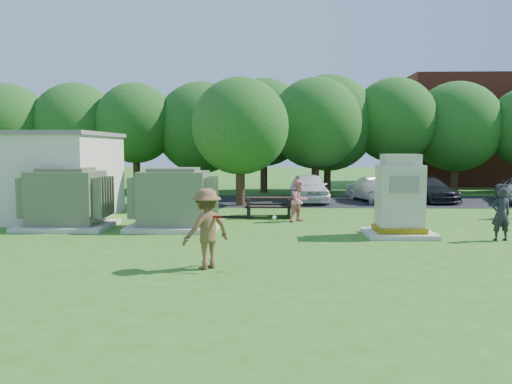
{
  "coord_description": "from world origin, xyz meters",
  "views": [
    {
      "loc": [
        0.54,
        -12.25,
        2.72
      ],
      "look_at": [
        0.0,
        4.0,
        1.3
      ],
      "focal_mm": 35.0,
      "sensor_mm": 36.0,
      "label": 1
    }
  ],
  "objects_px": {
    "car_silver_a": "(373,189)",
    "transformer_left": "(67,200)",
    "car_white": "(309,188)",
    "generator_cabinet": "(400,200)",
    "transformer_right": "(174,200)",
    "person_at_picnic": "(299,201)",
    "person_by_generator": "(501,214)",
    "batter": "(206,229)",
    "picnic_table": "(269,205)",
    "car_dark": "(427,189)"
  },
  "relations": [
    {
      "from": "picnic_table",
      "to": "car_white",
      "type": "height_order",
      "value": "car_white"
    },
    {
      "from": "transformer_left",
      "to": "batter",
      "type": "distance_m",
      "value": 7.9
    },
    {
      "from": "person_by_generator",
      "to": "car_white",
      "type": "height_order",
      "value": "person_by_generator"
    },
    {
      "from": "transformer_right",
      "to": "batter",
      "type": "relative_size",
      "value": 1.64
    },
    {
      "from": "batter",
      "to": "transformer_right",
      "type": "bearing_deg",
      "value": -112.51
    },
    {
      "from": "picnic_table",
      "to": "batter",
      "type": "relative_size",
      "value": 1.01
    },
    {
      "from": "car_silver_a",
      "to": "batter",
      "type": "bearing_deg",
      "value": 49.79
    },
    {
      "from": "generator_cabinet",
      "to": "person_by_generator",
      "type": "distance_m",
      "value": 2.91
    },
    {
      "from": "batter",
      "to": "person_at_picnic",
      "type": "bearing_deg",
      "value": -149.31
    },
    {
      "from": "person_by_generator",
      "to": "car_silver_a",
      "type": "height_order",
      "value": "person_by_generator"
    },
    {
      "from": "picnic_table",
      "to": "person_by_generator",
      "type": "xyz_separation_m",
      "value": [
        6.9,
        -4.88,
        0.29
      ]
    },
    {
      "from": "car_silver_a",
      "to": "transformer_left",
      "type": "bearing_deg",
      "value": 20.46
    },
    {
      "from": "transformer_left",
      "to": "car_silver_a",
      "type": "distance_m",
      "value": 15.08
    },
    {
      "from": "car_white",
      "to": "car_dark",
      "type": "relative_size",
      "value": 1.0
    },
    {
      "from": "generator_cabinet",
      "to": "person_at_picnic",
      "type": "relative_size",
      "value": 1.64
    },
    {
      "from": "car_white",
      "to": "car_silver_a",
      "type": "xyz_separation_m",
      "value": [
        3.29,
        0.24,
        -0.1
      ]
    },
    {
      "from": "transformer_right",
      "to": "person_by_generator",
      "type": "relative_size",
      "value": 1.9
    },
    {
      "from": "batter",
      "to": "person_at_picnic",
      "type": "relative_size",
      "value": 1.18
    },
    {
      "from": "person_at_picnic",
      "to": "person_by_generator",
      "type": "bearing_deg",
      "value": -71.83
    },
    {
      "from": "generator_cabinet",
      "to": "car_white",
      "type": "distance_m",
      "value": 10.1
    },
    {
      "from": "batter",
      "to": "person_by_generator",
      "type": "distance_m",
      "value": 9.05
    },
    {
      "from": "transformer_right",
      "to": "car_silver_a",
      "type": "distance_m",
      "value": 12.28
    },
    {
      "from": "transformer_right",
      "to": "person_at_picnic",
      "type": "bearing_deg",
      "value": 21.88
    },
    {
      "from": "transformer_left",
      "to": "person_by_generator",
      "type": "bearing_deg",
      "value": -7.89
    },
    {
      "from": "transformer_left",
      "to": "transformer_right",
      "type": "height_order",
      "value": "same"
    },
    {
      "from": "generator_cabinet",
      "to": "batter",
      "type": "bearing_deg",
      "value": -141.03
    },
    {
      "from": "picnic_table",
      "to": "batter",
      "type": "bearing_deg",
      "value": -98.91
    },
    {
      "from": "car_white",
      "to": "transformer_left",
      "type": "bearing_deg",
      "value": -138.1
    },
    {
      "from": "car_white",
      "to": "car_dark",
      "type": "height_order",
      "value": "car_white"
    },
    {
      "from": "transformer_right",
      "to": "generator_cabinet",
      "type": "height_order",
      "value": "generator_cabinet"
    },
    {
      "from": "generator_cabinet",
      "to": "transformer_right",
      "type": "bearing_deg",
      "value": 170.41
    },
    {
      "from": "person_by_generator",
      "to": "car_white",
      "type": "distance_m",
      "value": 11.64
    },
    {
      "from": "picnic_table",
      "to": "person_at_picnic",
      "type": "height_order",
      "value": "person_at_picnic"
    },
    {
      "from": "transformer_left",
      "to": "person_at_picnic",
      "type": "bearing_deg",
      "value": 12.22
    },
    {
      "from": "transformer_right",
      "to": "picnic_table",
      "type": "height_order",
      "value": "transformer_right"
    },
    {
      "from": "person_by_generator",
      "to": "person_at_picnic",
      "type": "distance_m",
      "value": 6.82
    },
    {
      "from": "person_at_picnic",
      "to": "car_silver_a",
      "type": "relative_size",
      "value": 0.4
    },
    {
      "from": "generator_cabinet",
      "to": "person_at_picnic",
      "type": "distance_m",
      "value": 4.2
    },
    {
      "from": "person_by_generator",
      "to": "person_at_picnic",
      "type": "relative_size",
      "value": 1.01
    },
    {
      "from": "batter",
      "to": "transformer_left",
      "type": "bearing_deg",
      "value": -86.1
    },
    {
      "from": "person_by_generator",
      "to": "car_silver_a",
      "type": "relative_size",
      "value": 0.41
    },
    {
      "from": "picnic_table",
      "to": "person_at_picnic",
      "type": "relative_size",
      "value": 1.19
    },
    {
      "from": "batter",
      "to": "person_by_generator",
      "type": "relative_size",
      "value": 1.16
    },
    {
      "from": "transformer_left",
      "to": "generator_cabinet",
      "type": "xyz_separation_m",
      "value": [
        10.98,
        -1.23,
        0.15
      ]
    },
    {
      "from": "generator_cabinet",
      "to": "person_by_generator",
      "type": "bearing_deg",
      "value": -13.64
    },
    {
      "from": "person_at_picnic",
      "to": "car_silver_a",
      "type": "height_order",
      "value": "person_at_picnic"
    },
    {
      "from": "transformer_left",
      "to": "batter",
      "type": "xyz_separation_m",
      "value": [
        5.55,
        -5.63,
        -0.05
      ]
    },
    {
      "from": "generator_cabinet",
      "to": "picnic_table",
      "type": "relative_size",
      "value": 1.38
    },
    {
      "from": "batter",
      "to": "car_silver_a",
      "type": "distance_m",
      "value": 15.96
    },
    {
      "from": "car_white",
      "to": "car_silver_a",
      "type": "relative_size",
      "value": 1.12
    }
  ]
}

